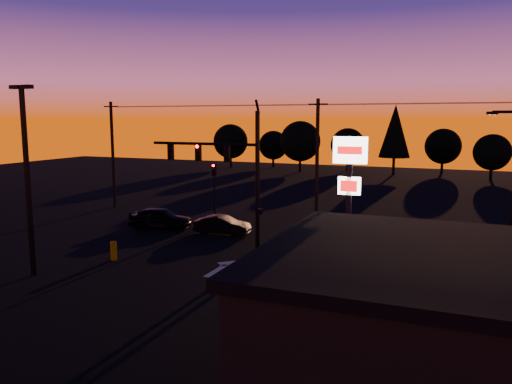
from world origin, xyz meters
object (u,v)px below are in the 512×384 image
Objects in this scene: bollard at (114,251)px; traffic_signal_mast at (230,167)px; parking_lot_light at (27,168)px; suv_parked at (433,305)px; secondary_signal at (214,184)px; car_left at (160,218)px; pylon_sign at (349,179)px; car_mid at (222,225)px.

traffic_signal_mast is at bearing 31.61° from bollard.
traffic_signal_mast is 8.54× the size of bollard.
parking_lot_light is 19.04m from suv_parked.
secondary_signal is 0.48× the size of parking_lot_light.
parking_lot_light reaches higher than secondary_signal.
pylon_sign is at bearing -124.02° from car_left.
traffic_signal_mast reaches higher than pylon_sign.
traffic_signal_mast is 7.52m from pylon_sign.
bollard is (-12.55, -0.86, -4.41)m from pylon_sign.
suv_parked is at bearing -26.77° from traffic_signal_mast.
car_mid is (-2.72, 4.37, -4.32)m from traffic_signal_mast.
car_mid is at bearing 121.89° from traffic_signal_mast.
pylon_sign is 1.81× the size of car_mid.
parking_lot_light is at bearing 163.31° from suv_parked.
traffic_signal_mast is 9.59m from car_left.
secondary_signal is 1.16× the size of car_mid.
parking_lot_light reaches higher than pylon_sign.
pylon_sign reaches higher than secondary_signal.
car_left is (-7.49, 4.27, -4.19)m from traffic_signal_mast.
secondary_signal is at bearing 87.12° from bollard.
suv_parked is (18.41, 1.44, -4.62)m from parking_lot_light.
car_left is at bearing 150.28° from traffic_signal_mast.
suv_parked is (18.50, -9.83, -0.09)m from car_left.
car_left is at bearing -128.78° from secondary_signal.
car_mid is at bearing -55.06° from secondary_signal.
bollard is at bearing 61.77° from parking_lot_light.
suv_parked is (11.01, -5.55, -4.29)m from traffic_signal_mast.
parking_lot_light is (-2.50, -14.49, 2.41)m from secondary_signal.
traffic_signal_mast is at bearing -56.81° from secondary_signal.
pylon_sign is (7.10, -2.49, -0.02)m from traffic_signal_mast.
parking_lot_light reaches higher than bollard.
secondary_signal is 15.75m from pylon_sign.
pylon_sign reaches higher than car_mid.
parking_lot_light reaches higher than suv_parked.
car_mid is at bearing 67.59° from parking_lot_light.
bollard is 0.23× the size of car_left.
secondary_signal is 4.64m from car_left.
car_left is (-0.09, 11.27, -4.53)m from parking_lot_light.
car_left reaches higher than car_mid.
bollard is 8.19m from car_mid.
car_left is at bearing 130.86° from suv_parked.
pylon_sign is (14.50, 4.50, -0.36)m from parking_lot_light.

